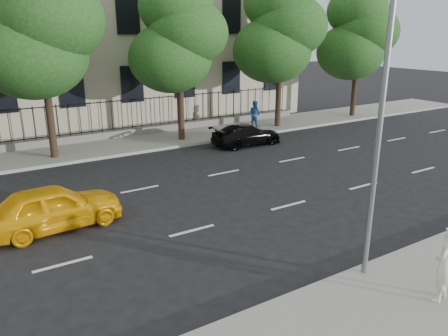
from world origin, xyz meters
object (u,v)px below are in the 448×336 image
(yellow_taxi, at_px, (53,207))
(black_sedan, at_px, (247,135))
(street_light, at_px, (366,74))
(woman_near, at_px, (445,264))

(yellow_taxi, relative_size, black_sedan, 1.04)
(street_light, bearing_deg, black_sedan, 67.09)
(street_light, relative_size, yellow_taxi, 1.89)
(street_light, relative_size, black_sedan, 1.97)
(street_light, xyz_separation_m, black_sedan, (5.21, 12.33, -4.55))
(street_light, relative_size, woman_near, 4.37)
(yellow_taxi, bearing_deg, street_light, -141.69)
(black_sedan, bearing_deg, yellow_taxi, 117.27)
(black_sedan, distance_m, woman_near, 15.35)
(yellow_taxi, distance_m, woman_near, 11.28)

